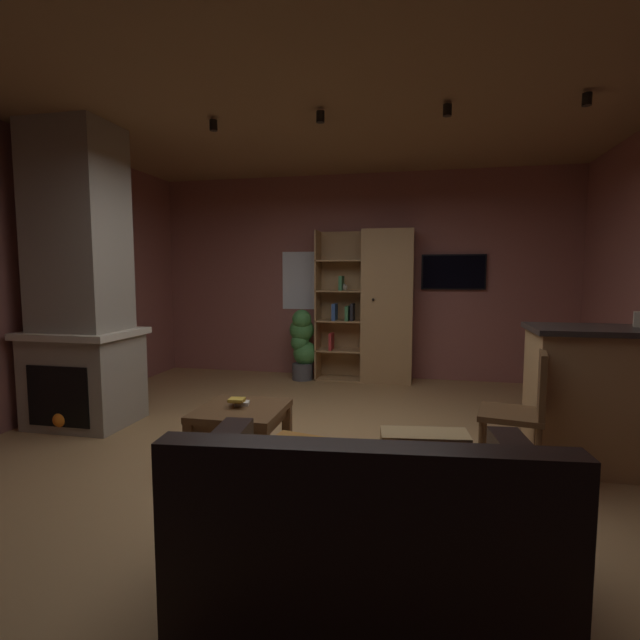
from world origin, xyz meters
TOP-DOWN VIEW (x-y plane):
  - floor at (0.00, 0.00)m, footprint 5.71×6.02m
  - wall_back at (0.00, 3.04)m, footprint 5.83×0.06m
  - ceiling at (0.00, 0.00)m, footprint 5.71×6.02m
  - window_pane_back at (-0.77, 3.01)m, footprint 0.66×0.01m
  - stone_fireplace at (-2.30, 0.34)m, footprint 0.97×0.80m
  - bookshelf_cabinet at (0.32, 2.77)m, footprint 1.29×0.41m
  - kitchen_bar_counter at (2.40, 0.24)m, footprint 1.51×0.62m
  - leather_couch at (0.63, -1.60)m, footprint 1.60×1.01m
  - coffee_table at (-0.51, -0.17)m, footprint 0.65×0.67m
  - table_book_0 at (-0.53, -0.10)m, footprint 0.13×0.12m
  - table_book_1 at (-0.56, -0.12)m, footprint 0.11×0.10m
  - table_book_2 at (-0.53, -0.18)m, footprint 0.12×0.11m
  - dining_chair at (1.56, -0.11)m, footprint 0.49×0.49m
  - potted_floor_plant at (-0.72, 2.64)m, footprint 0.38×0.37m
  - wall_mounted_tv at (1.26, 2.98)m, footprint 0.83×0.06m
  - track_light_spot_0 at (-2.01, 0.40)m, footprint 0.07×0.07m
  - track_light_spot_1 at (-0.96, 0.44)m, footprint 0.07×0.07m
  - track_light_spot_2 at (-0.00, 0.42)m, footprint 0.07×0.07m
  - track_light_spot_3 at (1.02, 0.47)m, footprint 0.07×0.07m
  - track_light_spot_4 at (2.02, 0.45)m, footprint 0.07×0.07m

SIDE VIEW (x-z plane):
  - floor at x=0.00m, z-range -0.02..0.00m
  - leather_couch at x=0.63m, z-range -0.12..0.72m
  - coffee_table at x=-0.51m, z-range 0.12..0.53m
  - table_book_0 at x=-0.53m, z-range 0.41..0.44m
  - table_book_1 at x=-0.56m, z-range 0.44..0.46m
  - table_book_2 at x=-0.53m, z-range 0.46..0.49m
  - potted_floor_plant at x=-0.72m, z-range 0.02..0.99m
  - dining_chair at x=1.56m, z-range 0.07..0.99m
  - kitchen_bar_counter at x=2.40m, z-range 0.00..1.06m
  - bookshelf_cabinet at x=0.32m, z-range -0.01..2.01m
  - stone_fireplace at x=-2.30m, z-range -0.13..2.67m
  - window_pane_back at x=-0.77m, z-range 0.94..1.76m
  - wall_back at x=0.00m, z-range 0.00..2.81m
  - wall_mounted_tv at x=1.26m, z-range 1.24..1.70m
  - track_light_spot_0 at x=-2.01m, z-range 2.69..2.78m
  - track_light_spot_1 at x=-0.96m, z-range 2.69..2.78m
  - track_light_spot_2 at x=0.00m, z-range 2.69..2.78m
  - track_light_spot_3 at x=1.02m, z-range 2.69..2.78m
  - track_light_spot_4 at x=2.02m, z-range 2.69..2.78m
  - ceiling at x=0.00m, z-range 2.81..2.83m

